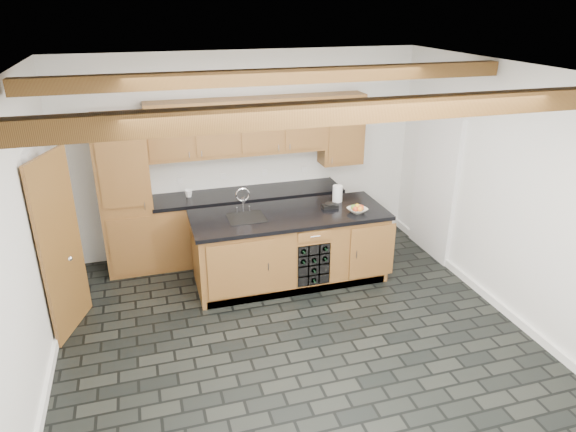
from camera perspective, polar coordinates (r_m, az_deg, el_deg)
name	(u,v)px	position (r m, az deg, el deg)	size (l,w,h in m)	color
ground	(297,339)	(5.71, 0.99, -13.54)	(5.00, 5.00, 0.00)	black
room_shell	(275,192)	(5.42, -1.44, 2.71)	(5.01, 5.00, 5.00)	white
back_cabinetry	(223,190)	(7.12, -7.24, 2.86)	(3.65, 0.62, 2.20)	#9C6032
island	(290,247)	(6.60, 0.24, -3.46)	(2.48, 0.96, 0.93)	#9C6032
faucet	(246,214)	(6.32, -4.73, 0.18)	(0.45, 0.40, 0.34)	black
kitchen_scale	(330,206)	(6.59, 4.69, 1.13)	(0.20, 0.14, 0.06)	black
fruit_bowl	(357,210)	(6.50, 7.71, 0.64)	(0.24, 0.24, 0.06)	beige
fruit_cluster	(357,208)	(6.48, 7.72, 0.90)	(0.16, 0.17, 0.07)	#D3421C
paper_towel	(337,194)	(6.79, 5.52, 2.49)	(0.13, 0.13, 0.22)	white
mug	(189,193)	(7.07, -11.00, 2.49)	(0.11, 0.11, 0.10)	white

